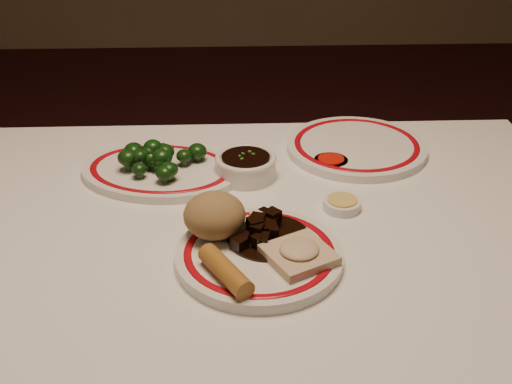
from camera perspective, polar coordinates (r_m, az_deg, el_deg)
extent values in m
cube|color=white|center=(1.01, -1.60, -5.23)|extent=(1.20, 0.90, 0.04)
cylinder|color=black|center=(1.64, -21.09, -8.29)|extent=(0.06, 0.06, 0.71)
cylinder|color=black|center=(1.64, 17.74, -7.52)|extent=(0.06, 0.06, 0.71)
cylinder|color=silver|center=(0.95, 0.29, -5.74)|extent=(0.33, 0.33, 0.02)
torus|color=#9C0811|center=(0.94, 0.29, -5.30)|extent=(0.28, 0.28, 0.00)
ellipsoid|color=olive|center=(0.96, -3.71, -2.07)|extent=(0.09, 0.09, 0.07)
cylinder|color=#A46C28|center=(0.88, -2.73, -7.02)|extent=(0.08, 0.11, 0.03)
cube|color=#C5AE8B|center=(0.93, 3.85, -5.60)|extent=(0.12, 0.12, 0.01)
ellipsoid|color=#C5AE8B|center=(0.92, 3.87, -5.09)|extent=(0.06, 0.06, 0.02)
cylinder|color=black|center=(0.97, 1.13, -4.04)|extent=(0.13, 0.13, 0.00)
cube|color=black|center=(0.94, -1.50, -4.64)|extent=(0.03, 0.03, 0.02)
cube|color=black|center=(0.94, 0.60, -4.26)|extent=(0.02, 0.02, 0.02)
cube|color=black|center=(1.00, 0.71, -1.96)|extent=(0.02, 0.02, 0.02)
cube|color=black|center=(0.97, 0.01, -3.48)|extent=(0.02, 0.02, 0.02)
cube|color=black|center=(0.98, 1.22, -2.82)|extent=(0.02, 0.02, 0.02)
cube|color=black|center=(0.96, -0.09, -2.95)|extent=(0.03, 0.03, 0.02)
cube|color=black|center=(0.96, -0.93, -4.06)|extent=(0.02, 0.02, 0.02)
cube|color=black|center=(0.95, 0.11, -3.39)|extent=(0.02, 0.02, 0.02)
cube|color=black|center=(0.94, 0.07, -4.30)|extent=(0.02, 0.02, 0.01)
cube|color=black|center=(0.99, 1.47, -2.20)|extent=(0.03, 0.03, 0.02)
cube|color=black|center=(0.96, 1.24, -3.44)|extent=(0.02, 0.02, 0.02)
cube|color=black|center=(0.97, 1.17, -3.57)|extent=(0.03, 0.03, 0.02)
cube|color=black|center=(0.97, 0.14, -2.64)|extent=(0.03, 0.03, 0.02)
cube|color=beige|center=(0.97, -1.74, -3.16)|extent=(0.02, 0.02, 0.01)
cube|color=beige|center=(0.98, -1.01, -2.72)|extent=(0.02, 0.02, 0.01)
cube|color=beige|center=(0.98, 0.09, -2.19)|extent=(0.02, 0.02, 0.01)
torus|color=#9C0811|center=(1.19, -8.48, 2.13)|extent=(0.31, 0.31, 0.00)
cylinder|color=#23471C|center=(1.18, -8.35, 2.03)|extent=(0.01, 0.01, 0.01)
ellipsoid|color=#0F330C|center=(1.17, -8.40, 2.67)|extent=(0.04, 0.04, 0.03)
cylinder|color=#23471C|center=(1.16, -10.28, 1.45)|extent=(0.01, 0.01, 0.01)
ellipsoid|color=#0F330C|center=(1.15, -10.34, 2.02)|extent=(0.03, 0.03, 0.02)
cylinder|color=#23471C|center=(1.19, -6.38, 2.60)|extent=(0.01, 0.01, 0.01)
ellipsoid|color=#0F330C|center=(1.18, -6.42, 3.22)|extent=(0.03, 0.03, 0.02)
cylinder|color=#23471C|center=(1.22, -10.75, 2.97)|extent=(0.01, 0.01, 0.01)
ellipsoid|color=#0F330C|center=(1.21, -10.83, 3.65)|extent=(0.04, 0.04, 0.03)
cylinder|color=#23471C|center=(1.19, -9.26, 2.29)|extent=(0.01, 0.01, 0.01)
ellipsoid|color=#0F330C|center=(1.18, -9.33, 3.02)|extent=(0.04, 0.04, 0.03)
cylinder|color=#23471C|center=(1.22, -10.76, 2.92)|extent=(0.01, 0.01, 0.01)
ellipsoid|color=#0F330C|center=(1.21, -10.83, 3.61)|extent=(0.04, 0.04, 0.03)
cylinder|color=#23471C|center=(1.19, -10.95, 2.32)|extent=(0.01, 0.01, 0.01)
ellipsoid|color=#0F330C|center=(1.19, -11.02, 2.95)|extent=(0.03, 0.03, 0.02)
cylinder|color=#23471C|center=(1.19, -11.25, 2.21)|extent=(0.01, 0.01, 0.02)
ellipsoid|color=#0F330C|center=(1.18, -11.34, 3.03)|extent=(0.04, 0.04, 0.03)
cylinder|color=#23471C|center=(1.18, -8.90, 2.12)|extent=(0.01, 0.01, 0.01)
ellipsoid|color=#0F330C|center=(1.17, -8.96, 2.72)|extent=(0.03, 0.03, 0.02)
cylinder|color=#23471C|center=(1.14, -7.69, 1.29)|extent=(0.01, 0.01, 0.01)
ellipsoid|color=#0F330C|center=(1.13, -7.74, 1.99)|extent=(0.03, 0.03, 0.03)
cylinder|color=#23471C|center=(1.18, -8.31, 2.28)|extent=(0.01, 0.01, 0.02)
ellipsoid|color=#0F330C|center=(1.17, -8.38, 3.12)|extent=(0.04, 0.04, 0.03)
cylinder|color=#23471C|center=(1.21, -5.22, 2.98)|extent=(0.01, 0.01, 0.01)
ellipsoid|color=#0F330C|center=(1.20, -5.25, 3.63)|extent=(0.04, 0.04, 0.03)
cylinder|color=#23471C|center=(1.14, -8.07, 1.05)|extent=(0.01, 0.01, 0.01)
ellipsoid|color=#0F330C|center=(1.13, -8.13, 1.71)|extent=(0.03, 0.03, 0.03)
ellipsoid|color=#0F330C|center=(1.18, -9.43, 3.58)|extent=(0.03, 0.03, 0.03)
ellipsoid|color=#0F330C|center=(1.18, -8.11, 3.57)|extent=(0.03, 0.03, 0.03)
ellipsoid|color=#0F330C|center=(1.17, -10.28, 3.20)|extent=(0.03, 0.03, 0.02)
ellipsoid|color=#0F330C|center=(1.18, -9.16, 3.96)|extent=(0.03, 0.03, 0.03)
ellipsoid|color=#0F330C|center=(1.18, -9.24, 3.74)|extent=(0.03, 0.03, 0.02)
ellipsoid|color=#0F330C|center=(1.18, -8.34, 3.68)|extent=(0.03, 0.03, 0.03)
ellipsoid|color=#0F330C|center=(1.18, -8.39, 3.72)|extent=(0.03, 0.03, 0.02)
cylinder|color=silver|center=(1.17, -0.91, 2.18)|extent=(0.11, 0.11, 0.04)
cylinder|color=black|center=(1.16, -0.92, 3.10)|extent=(0.09, 0.09, 0.00)
cylinder|color=silver|center=(1.22, 6.67, 2.54)|extent=(0.06, 0.06, 0.02)
cylinder|color=#B7150B|center=(1.21, 6.69, 2.94)|extent=(0.05, 0.05, 0.00)
cylinder|color=silver|center=(1.08, 7.64, -1.12)|extent=(0.06, 0.06, 0.02)
cylinder|color=#D2B656|center=(1.08, 7.67, -0.69)|extent=(0.05, 0.05, 0.00)
cylinder|color=silver|center=(1.29, 8.90, 3.95)|extent=(0.33, 0.33, 0.02)
torus|color=#9C0811|center=(1.28, 8.93, 4.27)|extent=(0.28, 0.28, 0.00)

